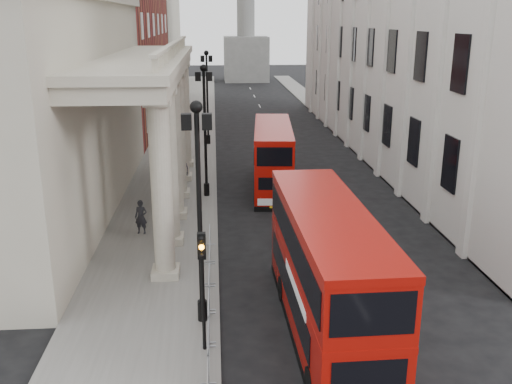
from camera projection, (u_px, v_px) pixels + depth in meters
name	position (u px, v px, depth m)	size (l,w,h in m)	color
sidewalk_west	(178.00, 160.00, 46.31)	(6.00, 140.00, 0.12)	slate
sidewalk_east	(378.00, 157.00, 47.46)	(3.00, 140.00, 0.12)	slate
kerb	(215.00, 160.00, 46.51)	(0.20, 140.00, 0.14)	slate
portico_building	(31.00, 111.00, 32.61)	(9.00, 28.00, 12.00)	#A49C89
brick_building	(112.00, 20.00, 59.77)	(9.00, 32.00, 22.00)	maroon
west_building_far	(147.00, 26.00, 90.60)	(9.00, 30.00, 20.00)	#A49C89
east_building	(411.00, 0.00, 45.92)	(8.00, 55.00, 25.00)	beige
lamp_post_south	(199.00, 200.00, 20.26)	(1.05, 0.44, 8.32)	black
lamp_post_mid	(205.00, 122.00, 35.52)	(1.05, 0.44, 8.32)	black
lamp_post_north	(207.00, 91.00, 50.79)	(1.05, 0.44, 8.32)	black
traffic_light	(202.00, 270.00, 18.87)	(0.28, 0.33, 4.30)	black
crowd_barriers	(209.00, 331.00, 19.82)	(0.50, 18.75, 1.10)	gray
bus_near	(327.00, 270.00, 20.37)	(2.88, 11.05, 4.75)	#980C07
bus_far	(273.00, 156.00, 38.22)	(3.23, 10.15, 4.31)	#A60D07
pedestrian_a	(141.00, 217.00, 30.14)	(0.66, 0.44, 1.82)	black
pedestrian_b	(165.00, 185.00, 36.37)	(0.76, 0.59, 1.56)	black
pedestrian_c	(183.00, 168.00, 40.02)	(0.90, 0.58, 1.84)	black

